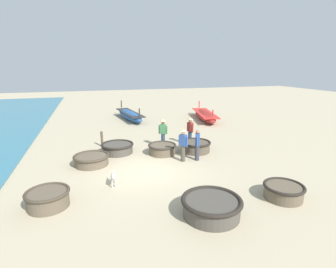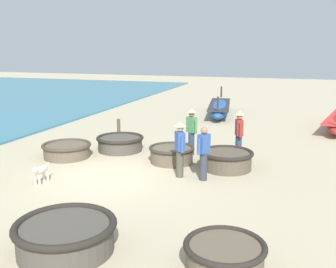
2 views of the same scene
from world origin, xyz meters
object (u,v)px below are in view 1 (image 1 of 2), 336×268
at_px(coracle_far_left, 48,198).
at_px(long_boat_white_hull, 130,115).
at_px(coracle_upturned, 211,206).
at_px(fisherman_crouching, 183,143).
at_px(coracle_tilted, 117,148).
at_px(coracle_weathered, 196,146).
at_px(dog, 113,177).
at_px(fisherman_standing_right, 190,129).
at_px(coracle_far_right, 284,191).
at_px(coracle_front_left, 162,149).
at_px(coracle_nearest, 91,159).
at_px(mooring_post_shoreline, 102,139).
at_px(long_boat_ochre_hull, 205,115).
at_px(fisherman_by_coracle, 163,131).
at_px(fisherman_with_hat, 197,144).

xyz_separation_m(coracle_far_left, long_boat_white_hull, (4.88, 13.75, 0.08)).
xyz_separation_m(coracle_upturned, fisherman_crouching, (0.81, 4.83, 0.63)).
bearing_deg(coracle_upturned, coracle_tilted, 107.03).
height_order(coracle_weathered, dog, coracle_weathered).
bearing_deg(fisherman_standing_right, fisherman_crouching, -118.30).
distance_m(long_boat_white_hull, dog, 13.06).
relative_size(coracle_far_right, coracle_front_left, 0.95).
xyz_separation_m(coracle_nearest, mooring_post_shoreline, (0.65, 2.86, 0.18)).
height_order(long_boat_ochre_hull, fisherman_standing_right, fisherman_standing_right).
bearing_deg(coracle_upturned, long_boat_ochre_hull, 66.14).
distance_m(coracle_nearest, fisherman_crouching, 4.47).
xyz_separation_m(fisherman_standing_right, fisherman_by_coracle, (-1.67, -0.02, 0.00)).
relative_size(fisherman_with_hat, dog, 2.29).
xyz_separation_m(fisherman_with_hat, dog, (-4.28, -1.72, -0.46)).
bearing_deg(coracle_weathered, coracle_far_left, -150.42).
bearing_deg(fisherman_standing_right, dog, -138.74).
relative_size(coracle_nearest, coracle_tilted, 0.97).
height_order(coracle_far_right, coracle_far_left, coracle_far_left).
distance_m(coracle_front_left, fisherman_by_coracle, 1.37).
height_order(fisherman_by_coracle, dog, fisherman_by_coracle).
xyz_separation_m(coracle_tilted, fisherman_with_hat, (3.69, -2.27, 0.54)).
relative_size(coracle_far_right, fisherman_crouching, 0.86).
bearing_deg(coracle_far_right, dog, 154.07).
relative_size(coracle_upturned, long_boat_ochre_hull, 0.34).
height_order(coracle_far_right, coracle_upturned, coracle_upturned).
relative_size(coracle_far_left, fisherman_with_hat, 0.93).
xyz_separation_m(coracle_nearest, dog, (0.79, -2.59, 0.10)).
xyz_separation_m(coracle_upturned, long_boat_ochre_hull, (6.14, 13.88, 0.05)).
distance_m(coracle_front_left, fisherman_standing_right, 2.44).
relative_size(coracle_nearest, long_boat_white_hull, 0.30).
bearing_deg(coracle_weathered, fisherman_standing_right, 82.21).
relative_size(coracle_far_right, coracle_upturned, 0.74).
bearing_deg(fisherman_crouching, fisherman_with_hat, -5.02).
relative_size(coracle_tilted, fisherman_standing_right, 1.05).
xyz_separation_m(coracle_upturned, coracle_weathered, (1.98, 6.04, -0.01)).
bearing_deg(coracle_far_left, fisherman_with_hat, 22.34).
relative_size(coracle_nearest, fisherman_standing_right, 1.01).
distance_m(fisherman_with_hat, dog, 4.64).
relative_size(coracle_far_right, long_boat_ochre_hull, 0.25).
xyz_separation_m(fisherman_crouching, mooring_post_shoreline, (-3.69, 3.66, -0.51)).
bearing_deg(mooring_post_shoreline, dog, -88.54).
distance_m(coracle_front_left, fisherman_with_hat, 2.07).
distance_m(coracle_nearest, coracle_far_left, 3.84).
bearing_deg(long_boat_white_hull, fisherman_crouching, -85.16).
xyz_separation_m(coracle_upturned, coracle_front_left, (0.12, 6.18, -0.03)).
xyz_separation_m(coracle_nearest, fisherman_standing_right, (5.70, 1.72, 0.68)).
bearing_deg(coracle_upturned, mooring_post_shoreline, 108.78).
bearing_deg(long_boat_ochre_hull, coracle_nearest, -139.52).
distance_m(fisherman_by_coracle, dog, 5.40).
bearing_deg(coracle_nearest, coracle_upturned, -57.85).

